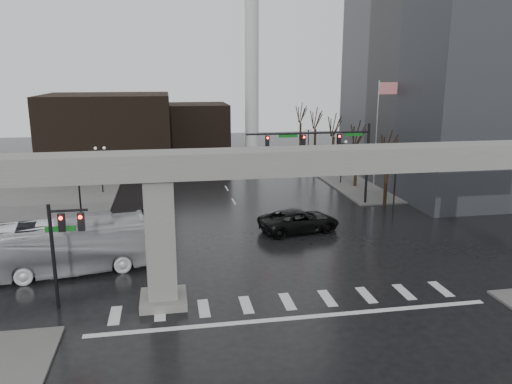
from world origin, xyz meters
TOP-DOWN VIEW (x-y plane):
  - ground at (0.00, 0.00)m, footprint 160.00×160.00m
  - sidewalk_ne at (26.00, 36.00)m, footprint 28.00×36.00m
  - sidewalk_nw at (-26.00, 36.00)m, footprint 28.00×36.00m
  - elevated_guideway at (1.26, 0.00)m, footprint 48.00×2.60m
  - building_far_left at (-14.00, 42.00)m, footprint 16.00×14.00m
  - building_far_mid at (-2.00, 52.00)m, footprint 10.00×10.00m
  - smokestack at (6.00, 46.00)m, footprint 3.60×3.60m
  - signal_mast_arm at (8.99, 18.80)m, footprint 12.12×0.43m
  - signal_left_pole at (-12.25, 0.50)m, footprint 2.30×0.30m
  - flagpole_assembly at (15.29, 22.00)m, footprint 2.06×0.12m
  - lamp_right_0 at (13.50, 14.00)m, footprint 1.22×0.32m
  - lamp_right_1 at (13.50, 28.00)m, footprint 1.22×0.32m
  - lamp_right_2 at (13.50, 42.00)m, footprint 1.22×0.32m
  - lamp_left_0 at (-13.50, 14.00)m, footprint 1.22×0.32m
  - lamp_left_1 at (-13.50, 28.00)m, footprint 1.22×0.32m
  - lamp_left_2 at (-13.50, 42.00)m, footprint 1.22×0.32m
  - tree_right_0 at (14.53, 18.02)m, footprint 1.09×1.58m
  - tree_right_1 at (14.53, 26.02)m, footprint 1.09×1.61m
  - tree_right_2 at (14.53, 34.02)m, footprint 1.10×1.63m
  - tree_right_3 at (14.53, 42.02)m, footprint 1.11×1.66m
  - tree_right_4 at (14.53, 50.02)m, footprint 1.12×1.69m
  - pickup_truck at (4.02, 11.42)m, footprint 7.13×4.23m
  - city_bus at (-13.22, 5.78)m, footprint 13.34×5.02m

SIDE VIEW (x-z plane):
  - ground at x=0.00m, z-range 0.00..0.00m
  - sidewalk_ne at x=26.00m, z-range 0.00..0.15m
  - sidewalk_nw at x=-26.00m, z-range 0.00..0.15m
  - pickup_truck at x=4.02m, z-range 0.00..1.86m
  - city_bus at x=-13.22m, z-range 0.00..3.63m
  - tree_right_0 at x=14.53m, z-range -0.97..6.54m
  - tree_right_1 at x=14.53m, z-range -0.99..6.69m
  - tree_right_2 at x=14.53m, z-range -1.01..6.84m
  - tree_right_3 at x=14.53m, z-range -1.03..6.99m
  - tree_right_4 at x=14.53m, z-range -1.05..7.14m
  - lamp_right_0 at x=13.50m, z-range 0.92..6.03m
  - lamp_right_1 at x=13.50m, z-range 0.92..6.03m
  - lamp_right_2 at x=13.50m, z-range 0.92..6.03m
  - lamp_left_0 at x=-13.50m, z-range 0.92..6.03m
  - lamp_left_1 at x=-13.50m, z-range 0.92..6.03m
  - lamp_left_2 at x=-13.50m, z-range 0.92..6.03m
  - building_far_mid at x=-2.00m, z-range 0.00..8.00m
  - signal_left_pole at x=-12.25m, z-range 1.07..7.07m
  - building_far_left at x=-14.00m, z-range 0.00..10.00m
  - signal_mast_arm at x=8.99m, z-range 1.83..9.83m
  - elevated_guideway at x=1.26m, z-range 2.53..11.23m
  - flagpole_assembly at x=15.29m, z-range 1.53..13.53m
  - smokestack at x=6.00m, z-range -1.65..28.35m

